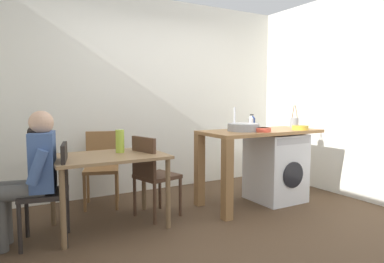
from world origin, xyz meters
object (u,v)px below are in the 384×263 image
Objects in this scene: chair_opposite at (152,172)px; utensil_crock at (294,122)px; chair_person_seat at (53,187)px; seated_person at (33,170)px; chair_spare_by_wall at (102,164)px; colander at (300,127)px; mixing_bowl at (263,130)px; dining_table at (109,164)px; bottle_tall_green at (251,122)px; bottle_squat_brown at (253,122)px; washing_machine at (275,167)px; vase at (120,141)px.

chair_opposite is 3.00× the size of utensil_crock.
seated_person reaches higher than chair_person_seat.
chair_opposite is 1.00× the size of chair_spare_by_wall.
colander reaches higher than chair_person_seat.
colander is at bearing -1.97° from mixing_bowl.
dining_table is 0.79m from chair_spare_by_wall.
seated_person is 2.59m from bottle_tall_green.
colander reaches higher than mixing_bowl.
dining_table is 6.04× the size of bottle_squat_brown.
chair_opposite reaches higher than washing_machine.
chair_opposite is at bearing -11.89° from vase.
colander is at bearing 63.03° from chair_opposite.
chair_spare_by_wall is at bearing 160.96° from bottle_squat_brown.
washing_machine is 3.58× the size of vase.
vase is (0.15, 0.10, 0.22)m from dining_table.
chair_spare_by_wall is 3.75× the size of vase.
mixing_bowl is 0.90× the size of colander.
seated_person is 6.65× the size of mixing_bowl.
colander is at bearing -12.08° from vase.
utensil_crock is at bearing -23.51° from bottle_squat_brown.
dining_table is 0.58m from chair_person_seat.
chair_opposite is at bearing 167.89° from colander.
bottle_tall_green is 1.04× the size of mixing_bowl.
bottle_squat_brown reaches higher than chair_spare_by_wall.
washing_machine is 0.66m from bottle_squat_brown.
dining_table is 2.51m from utensil_crock.
washing_machine is (2.82, -0.06, -0.24)m from seated_person.
vase is at bearing 178.43° from bottle_tall_green.
bottle_tall_green reaches higher than bottle_squat_brown.
bottle_tall_green is 0.63× the size of utensil_crock.
vase is (-2.15, 0.46, -0.09)m from colander.
bottle_tall_green is at bearing -74.75° from seated_person.
washing_machine is 0.59m from colander.
chair_person_seat is 0.75× the size of seated_person.
chair_person_seat is 2.32m from mixing_bowl.
chair_person_seat is at bearing -162.80° from vase.
bottle_squat_brown reaches higher than vase.
chair_spare_by_wall is at bearing 159.95° from utensil_crock.
seated_person is at bearing 174.70° from colander.
chair_spare_by_wall is at bearing -24.88° from chair_person_seat.
bottle_tall_green is 0.13m from bottle_squat_brown.
colander is (2.30, -0.36, 0.31)m from dining_table.
mixing_bowl is 1.63m from vase.
utensil_crock is at bearing -77.28° from chair_person_seat.
chair_opposite is 4.94× the size of bottle_squat_brown.
chair_spare_by_wall is 0.76m from vase.
bottle_squat_brown is 0.76× the size of vase.
bottle_squat_brown reaches higher than chair_opposite.
chair_person_seat is 1.00× the size of chair_opposite.
chair_person_seat is at bearing -175.99° from bottle_tall_green.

